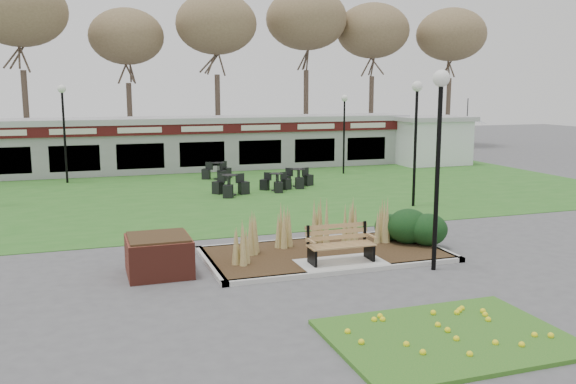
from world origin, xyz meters
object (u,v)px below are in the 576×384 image
object	(u,v)px
food_pavilion	(197,143)
service_hut	(430,140)
bistro_set_c	(298,181)
patio_umbrella	(466,134)
park_bench	(340,243)
lamp_post_far_left	(63,112)
lamp_post_far_right	(344,117)
bistro_set_d	(276,185)
lamp_post_near_right	(439,126)
bistro_set_a	(230,188)
lamp_post_mid_right	(416,116)
bistro_set_b	(218,174)
brick_planter	(159,255)

from	to	relation	value
food_pavilion	service_hut	xyz separation A→B (m)	(13.50, -1.96, -0.03)
bistro_set_c	patio_umbrella	size ratio (longest dim) A/B	0.54
park_bench	lamp_post_far_left	bearing A→B (deg)	112.01
park_bench	service_hut	size ratio (longest dim) A/B	0.39
lamp_post_far_right	lamp_post_far_left	world-z (taller)	lamp_post_far_left
patio_umbrella	bistro_set_d	bearing A→B (deg)	-155.69
food_pavilion	lamp_post_far_left	world-z (taller)	lamp_post_far_left
lamp_post_near_right	bistro_set_d	xyz separation A→B (m)	(-0.13, 12.45, -3.27)
bistro_set_a	bistro_set_c	bearing A→B (deg)	19.56
service_hut	lamp_post_far_right	xyz separation A→B (m)	(-6.57, -2.29, 1.55)
lamp_post_mid_right	patio_umbrella	xyz separation A→B (m)	(10.19, 11.39, -1.68)
lamp_post_near_right	bistro_set_b	world-z (taller)	lamp_post_near_right
brick_planter	bistro_set_a	world-z (taller)	brick_planter
park_bench	lamp_post_mid_right	distance (m)	9.07
park_bench	brick_planter	world-z (taller)	park_bench
patio_umbrella	brick_planter	bearing A→B (deg)	-140.19
park_bench	food_pavilion	distance (m)	19.73
service_hut	park_bench	bearing A→B (deg)	-127.25
bistro_set_b	bistro_set_c	xyz separation A→B (m)	(2.96, -3.39, -0.01)
lamp_post_near_right	lamp_post_far_left	bearing A→B (deg)	116.42
service_hut	lamp_post_near_right	distance (m)	22.10
lamp_post_far_left	bistro_set_d	world-z (taller)	lamp_post_far_left
lamp_post_mid_right	lamp_post_far_left	size ratio (longest dim) A/B	1.02
lamp_post_far_right	lamp_post_far_left	size ratio (longest dim) A/B	0.89
lamp_post_far_left	lamp_post_near_right	bearing A→B (deg)	-63.58
food_pavilion	lamp_post_near_right	xyz separation A→B (m)	(2.07, -20.76, 2.07)
brick_planter	lamp_post_far_left	size ratio (longest dim) A/B	0.33
brick_planter	lamp_post_mid_right	xyz separation A→B (m)	(10.21, 5.61, 2.95)
bistro_set_b	bistro_set_d	bearing A→B (deg)	-67.86
brick_planter	lamp_post_near_right	bearing A→B (deg)	-15.54
lamp_post_near_right	lamp_post_mid_right	distance (m)	8.30
bistro_set_d	service_hut	bearing A→B (deg)	28.78
park_bench	patio_umbrella	distance (m)	23.93
brick_planter	patio_umbrella	bearing A→B (deg)	39.81
lamp_post_near_right	patio_umbrella	bearing A→B (deg)	53.47
park_bench	service_hut	xyz separation A→B (m)	(13.50, 17.75, 0.86)
bistro_set_b	lamp_post_mid_right	bearing A→B (deg)	-58.87
lamp_post_mid_right	bistro_set_c	distance (m)	7.09
lamp_post_mid_right	bistro_set_c	world-z (taller)	lamp_post_mid_right
brick_planter	food_pavilion	world-z (taller)	food_pavilion
food_pavilion	lamp_post_far_right	size ratio (longest dim) A/B	5.98
food_pavilion	lamp_post_far_left	size ratio (longest dim) A/B	5.34
lamp_post_near_right	bistro_set_d	size ratio (longest dim) A/B	3.42
park_bench	service_hut	world-z (taller)	service_hut
food_pavilion	patio_umbrella	bearing A→B (deg)	-6.99
food_pavilion	bistro_set_c	size ratio (longest dim) A/B	16.50
lamp_post_far_right	bistro_set_a	world-z (taller)	lamp_post_far_right
park_bench	patio_umbrella	size ratio (longest dim) A/B	0.62
bistro_set_b	bistro_set_c	bearing A→B (deg)	-48.95
bistro_set_b	bistro_set_c	size ratio (longest dim) A/B	1.04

